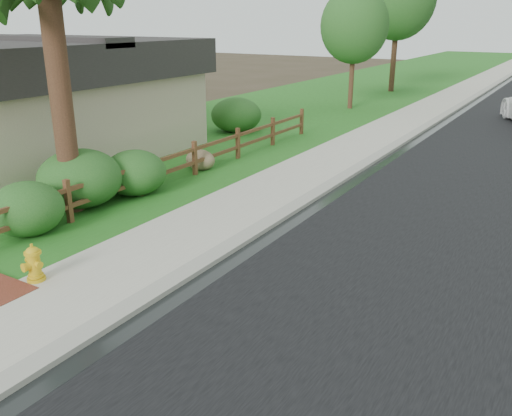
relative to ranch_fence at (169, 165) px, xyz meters
The scene contains 15 objects.
ground 7.37m from the ranch_fence, 60.64° to the right, with size 120.00×120.00×0.00m, color #382F1E.
curb 28.88m from the ranch_fence, 82.04° to the left, with size 0.40×90.00×0.12m, color gray.
wet_gutter 28.94m from the ranch_fence, 81.35° to the left, with size 0.50×90.00×0.00m, color black.
sidewalk 28.73m from the ranch_fence, 84.61° to the left, with size 2.20×90.00×0.10m, color #AFA698.
grass_strip 28.62m from the ranch_fence, 88.40° to the left, with size 1.60×90.00×0.06m, color #215017.
lawn_near 28.94m from the ranch_fence, 98.75° to the left, with size 9.00×90.00×0.04m, color #215017.
ranch_fence is the anchor object (origin of this frame).
house 7.57m from the ranch_fence, behind, with size 10.60×9.60×4.05m.
fire_hydrant 6.32m from the ranch_fence, 72.51° to the right, with size 0.47×0.37×0.71m.
boulder 1.91m from the ranch_fence, 99.12° to the left, with size 1.00×0.75×0.67m, color brown.
shrub_a 4.50m from the ranch_fence, 93.82° to the right, with size 1.61×1.61×1.21m, color #1C4E1B.
shrub_b 2.65m from the ranch_fence, 107.37° to the right, with size 2.12×2.12×1.48m, color #1C4E1B.
shrub_c 1.12m from the ranch_fence, 105.51° to the right, with size 1.71×1.71×1.23m, color #1C4E1B.
shrub_d 8.06m from the ranch_fence, 109.46° to the left, with size 2.13×2.13×1.45m, color #1C4E1B.
tree_near_left 16.38m from the ranch_fence, 93.26° to the left, with size 3.47×3.47×6.15m.
Camera 1 is at (6.28, -5.10, 4.58)m, focal length 38.00 mm.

